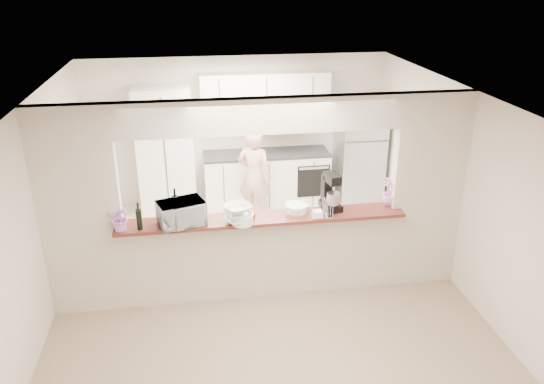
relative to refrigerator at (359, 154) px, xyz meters
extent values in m
plane|color=#9B8569|center=(-2.05, -2.65, -0.85)|extent=(6.00, 6.00, 0.00)
cube|color=silver|center=(-2.05, -1.10, -0.84)|extent=(5.00, 2.90, 0.01)
cube|color=beige|center=(-4.10, -2.65, 0.40)|extent=(0.90, 0.15, 2.50)
cube|color=beige|center=(0.00, -2.65, 0.40)|extent=(0.90, 0.15, 2.50)
cube|color=beige|center=(-2.05, -2.65, 1.45)|extent=(3.20, 0.15, 0.40)
cube|color=beige|center=(-2.05, -2.65, -0.32)|extent=(3.20, 0.15, 1.05)
cube|color=maroon|center=(-2.05, -2.70, 0.22)|extent=(3.40, 0.38, 0.04)
cube|color=white|center=(-3.25, 0.05, 0.20)|extent=(0.90, 0.60, 2.10)
cube|color=white|center=(-1.60, 0.05, -0.40)|extent=(2.10, 0.60, 0.90)
cube|color=#303033|center=(-1.60, 0.05, 0.07)|extent=(2.10, 0.62, 0.04)
cube|color=white|center=(-1.60, 0.18, 1.02)|extent=(2.10, 0.35, 0.75)
cube|color=black|center=(-1.35, 0.07, 0.59)|extent=(0.75, 0.45, 0.12)
cube|color=black|center=(-0.85, -0.25, -0.35)|extent=(0.55, 0.02, 0.55)
cube|color=#9F9EA3|center=(0.00, 0.00, 0.00)|extent=(0.75, 0.70, 1.70)
imported|color=pink|center=(-3.65, -2.80, 0.39)|extent=(0.33, 0.31, 0.29)
cylinder|color=black|center=(-3.45, -2.80, 0.36)|extent=(0.06, 0.06, 0.24)
cylinder|color=black|center=(-3.45, -2.80, 0.52)|extent=(0.02, 0.02, 0.08)
cylinder|color=black|center=(-3.05, -2.58, 0.38)|extent=(0.08, 0.08, 0.28)
cylinder|color=black|center=(-3.05, -2.58, 0.57)|extent=(0.03, 0.03, 0.10)
imported|color=#BDBCC2|center=(-2.99, -2.75, 0.38)|extent=(0.59, 0.48, 0.28)
imported|color=silver|center=(-2.35, -2.82, 0.35)|extent=(0.40, 0.40, 0.22)
cylinder|color=white|center=(-2.30, -2.84, 0.30)|extent=(0.25, 0.25, 0.11)
cylinder|color=white|center=(-2.30, -2.84, 0.36)|extent=(0.26, 0.26, 0.01)
cylinder|color=white|center=(-1.63, -2.62, 0.28)|extent=(0.26, 0.26, 0.09)
cylinder|color=white|center=(-1.63, -2.62, 0.33)|extent=(0.27, 0.27, 0.01)
cylinder|color=maroon|center=(-2.20, -2.68, 0.27)|extent=(0.13, 0.13, 0.06)
cylinder|color=beige|center=(-1.65, -2.68, 0.27)|extent=(0.15, 0.15, 0.07)
cube|color=silver|center=(-1.36, -2.80, 0.25)|extent=(0.25, 0.15, 0.02)
cube|color=white|center=(-1.36, -2.80, 0.29)|extent=(0.11, 0.11, 0.06)
cube|color=black|center=(-1.20, -2.60, 0.28)|extent=(0.25, 0.34, 0.08)
cube|color=black|center=(-1.22, -2.49, 0.48)|extent=(0.15, 0.13, 0.33)
cube|color=black|center=(-1.20, -2.61, 0.64)|extent=(0.17, 0.28, 0.11)
cylinder|color=#B7B7BC|center=(-1.19, -2.66, 0.40)|extent=(0.15, 0.15, 0.14)
imported|color=#B063B8|center=(-0.45, -2.60, 0.42)|extent=(0.20, 0.20, 0.36)
imported|color=#D7A58C|center=(-1.88, -0.59, -0.08)|extent=(0.67, 0.59, 1.54)
camera|label=1|loc=(-2.80, -8.27, 2.95)|focal=35.00mm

